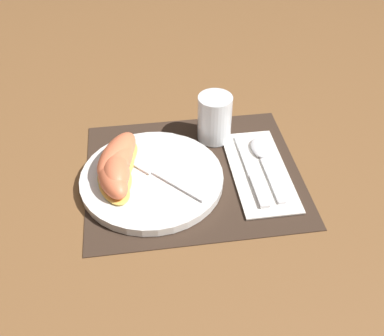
% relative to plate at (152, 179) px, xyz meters
% --- Properties ---
extents(ground_plane, '(3.00, 3.00, 0.00)m').
position_rel_plate_xyz_m(ground_plane, '(0.08, 0.02, -0.01)').
color(ground_plane, brown).
extents(placemat, '(0.40, 0.34, 0.00)m').
position_rel_plate_xyz_m(placemat, '(0.08, 0.02, -0.01)').
color(placemat, '#38281E').
rests_on(placemat, ground_plane).
extents(plate, '(0.26, 0.26, 0.02)m').
position_rel_plate_xyz_m(plate, '(0.00, 0.00, 0.00)').
color(plate, white).
rests_on(plate, placemat).
extents(juice_glass, '(0.07, 0.07, 0.10)m').
position_rel_plate_xyz_m(juice_glass, '(0.14, 0.12, 0.03)').
color(juice_glass, silver).
rests_on(juice_glass, placemat).
extents(napkin, '(0.10, 0.24, 0.00)m').
position_rel_plate_xyz_m(napkin, '(0.20, 0.00, -0.01)').
color(napkin, white).
rests_on(napkin, placemat).
extents(knife, '(0.02, 0.20, 0.01)m').
position_rel_plate_xyz_m(knife, '(0.19, -0.00, -0.00)').
color(knife, silver).
rests_on(knife, napkin).
extents(spoon, '(0.03, 0.18, 0.01)m').
position_rel_plate_xyz_m(spoon, '(0.22, 0.03, -0.00)').
color(spoon, silver).
rests_on(spoon, napkin).
extents(fork, '(0.15, 0.15, 0.00)m').
position_rel_plate_xyz_m(fork, '(0.01, 0.00, 0.01)').
color(fork, silver).
rests_on(fork, plate).
extents(citrus_wedge_0, '(0.11, 0.14, 0.05)m').
position_rel_plate_xyz_m(citrus_wedge_0, '(-0.06, 0.04, 0.03)').
color(citrus_wedge_0, '#F7C656').
rests_on(citrus_wedge_0, plate).
extents(citrus_wedge_1, '(0.09, 0.14, 0.04)m').
position_rel_plate_xyz_m(citrus_wedge_1, '(-0.06, 0.02, 0.03)').
color(citrus_wedge_1, '#F7C656').
rests_on(citrus_wedge_1, plate).
extents(citrus_wedge_2, '(0.05, 0.10, 0.05)m').
position_rel_plate_xyz_m(citrus_wedge_2, '(-0.06, -0.01, 0.03)').
color(citrus_wedge_2, '#F7C656').
rests_on(citrus_wedge_2, plate).
extents(citrus_wedge_3, '(0.08, 0.11, 0.04)m').
position_rel_plate_xyz_m(citrus_wedge_3, '(-0.07, -0.03, 0.03)').
color(citrus_wedge_3, '#F7C656').
rests_on(citrus_wedge_3, plate).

